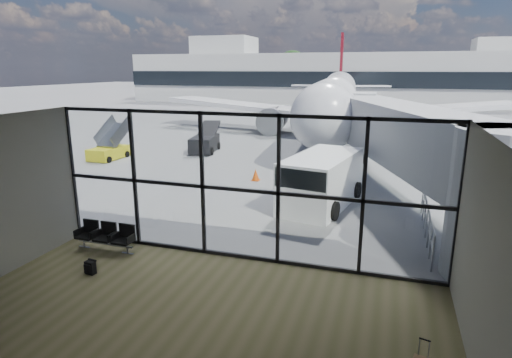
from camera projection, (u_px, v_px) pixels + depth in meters
The scene contains 21 objects.
ground at pixel (355, 118), 50.19m from camera, with size 220.00×220.00×0.00m, color slate.
lounge_shell at pixel (155, 233), 8.20m from camera, with size 12.02×8.01×4.51m.
glass_curtain_wall at pixel (239, 188), 12.73m from camera, with size 12.10×0.12×4.50m.
jet_bridge at pixel (408, 142), 17.69m from camera, with size 8.00×16.50×4.33m.
apron_railing at pixel (427, 218), 14.70m from camera, with size 0.06×5.46×1.11m.
far_terminal at pixel (365, 78), 69.56m from camera, with size 80.00×12.20×11.00m.
tree_0 at pixel (156, 73), 91.73m from camera, with size 4.95×4.95×7.12m.
tree_1 at pixel (181, 70), 89.81m from camera, with size 5.61×5.61×8.07m.
tree_2 at pixel (207, 67), 87.90m from camera, with size 6.27×6.27×9.03m.
tree_3 at pixel (234, 74), 86.45m from camera, with size 4.95×4.95×7.12m.
tree_4 at pixel (263, 70), 84.54m from camera, with size 5.61×5.61×8.07m.
tree_5 at pixel (292, 67), 82.62m from camera, with size 6.27×6.27×9.03m.
seating_row at pixel (107, 235), 13.81m from camera, with size 2.02×0.56×0.89m.
backpack at pixel (90, 268), 12.18m from camera, with size 0.30×0.29×0.43m.
airliner at pixel (335, 98), 39.42m from camera, with size 33.16×38.51×9.93m.
service_van at pixel (321, 180), 18.07m from camera, with size 3.13×5.32×2.18m.
belt_loader at pixel (205, 143), 30.01m from camera, with size 2.13×4.34×1.92m.
mobile_stairs at pixel (109, 151), 27.62m from camera, with size 1.72×3.10×2.15m.
traffic_cone_a at pixel (317, 158), 26.35m from camera, with size 0.47×0.47×0.67m.
traffic_cone_b at pixel (256, 175), 22.38m from camera, with size 0.43×0.43×0.61m.
traffic_cone_c at pixel (338, 163), 25.21m from camera, with size 0.42×0.42×0.60m.
Camera 1 is at (4.18, -11.53, 5.72)m, focal length 30.00 mm.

